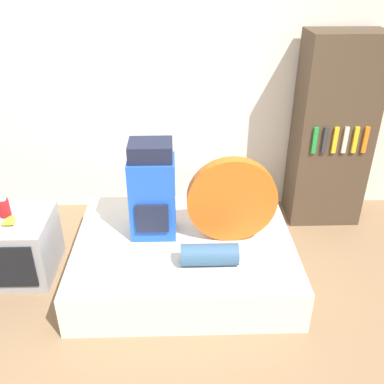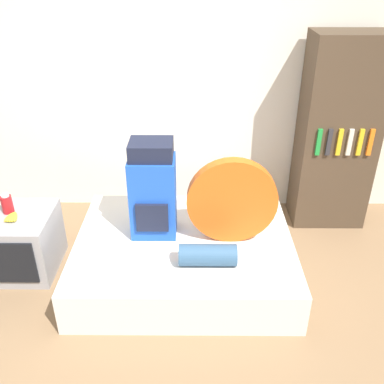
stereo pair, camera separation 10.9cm
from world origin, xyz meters
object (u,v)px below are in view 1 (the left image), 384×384
sleeping_roll (209,255)px  television (16,246)px  bookshelf (332,132)px  tent_bag (232,200)px  backpack (152,191)px  canister (4,207)px

sleeping_roll → television: 1.69m
bookshelf → tent_bag: bearing=-139.8°
backpack → television: 1.29m
backpack → canister: (-1.24, 0.02, -0.14)m
sleeping_roll → canister: size_ratio=2.60×
tent_bag → sleeping_roll: 0.49m
tent_bag → bookshelf: size_ratio=0.39×
tent_bag → canister: size_ratio=4.29×
television → bookshelf: bookshelf is taller
backpack → sleeping_roll: (0.45, -0.44, -0.32)m
television → canister: 0.36m
sleeping_roll → canister: bearing=164.8°
backpack → tent_bag: backpack is taller
backpack → canister: backpack is taller
tent_bag → bookshelf: bearing=40.2°
backpack → sleeping_roll: size_ratio=1.87×
tent_bag → sleeping_roll: (-0.20, -0.34, -0.28)m
tent_bag → sleeping_roll: tent_bag is taller
television → canister: bearing=126.0°
sleeping_roll → bookshelf: bookshelf is taller
backpack → television: size_ratio=1.30×
backpack → tent_bag: size_ratio=1.14×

